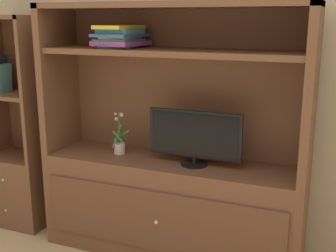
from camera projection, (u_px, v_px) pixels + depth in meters
The scene contains 7 objects.
painted_rear_wall at pixel (190, 47), 3.03m from camera, with size 6.00×0.10×2.80m, color tan.
media_console at pixel (171, 180), 2.93m from camera, with size 1.76×0.49×1.69m.
tv_monitor at pixel (195, 136), 2.76m from camera, with size 0.62×0.18×0.36m.
potted_plant at pixel (120, 144), 3.04m from camera, with size 0.15×0.11×0.30m.
magazine_stack at pixel (121, 37), 2.83m from camera, with size 0.31×0.37×0.15m.
bookshelf_tall at pixel (20, 157), 3.41m from camera, with size 0.49×0.39×1.62m.
upright_book_row at pixel (0, 77), 3.29m from camera, with size 0.13×0.15×0.27m.
Camera 1 is at (1.02, -2.15, 1.60)m, focal length 46.29 mm.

